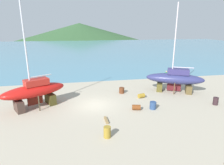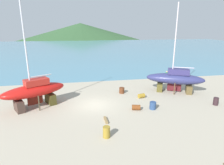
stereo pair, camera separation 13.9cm
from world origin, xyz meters
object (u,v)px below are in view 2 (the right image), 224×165
(worker, at_px, (166,76))
(barrel_ochre, at_px, (216,101))
(barrel_by_slipway, at_px, (136,107))
(barrel_rust_far, at_px, (106,132))
(barrel_rust_near, at_px, (122,90))
(barrel_tipped_right, at_px, (153,106))
(sailboat_small_center, at_px, (175,79))
(barrel_blue_faded, at_px, (141,96))
(sailboat_mid_port, at_px, (34,91))

(worker, distance_m, barrel_ochre, 9.82)
(barrel_by_slipway, distance_m, barrel_rust_far, 5.94)
(worker, height_order, barrel_rust_near, worker)
(worker, xyz_separation_m, barrel_tipped_right, (-6.04, -9.52, -0.49))
(sailboat_small_center, bearing_deg, barrel_rust_near, 20.02)
(barrel_rust_near, bearing_deg, barrel_by_slipway, -87.16)
(barrel_tipped_right, height_order, barrel_ochre, barrel_ochre)
(worker, bearing_deg, barrel_by_slipway, 0.78)
(barrel_by_slipway, bearing_deg, sailboat_small_center, 34.90)
(barrel_tipped_right, bearing_deg, barrel_rust_far, -141.54)
(barrel_ochre, bearing_deg, barrel_rust_near, 148.44)
(worker, relative_size, barrel_blue_faded, 2.23)
(barrel_tipped_right, xyz_separation_m, barrel_by_slipway, (-1.77, 0.11, -0.12))
(sailboat_small_center, height_order, barrel_blue_faded, sailboat_small_center)
(sailboat_small_center, relative_size, barrel_rust_far, 12.18)
(barrel_ochre, height_order, barrel_by_slipway, barrel_ochre)
(sailboat_mid_port, relative_size, barrel_ochre, 12.79)
(worker, bearing_deg, barrel_rust_far, 0.67)
(sailboat_small_center, height_order, barrel_tipped_right, sailboat_small_center)
(barrel_blue_faded, distance_m, barrel_rust_far, 9.54)
(sailboat_small_center, relative_size, barrel_by_slipway, 13.18)
(barrel_blue_faded, relative_size, barrel_rust_near, 1.01)
(barrel_ochre, distance_m, barrel_rust_far, 13.48)
(sailboat_mid_port, distance_m, barrel_rust_near, 10.51)
(barrel_rust_near, bearing_deg, worker, 26.66)
(barrel_blue_faded, bearing_deg, sailboat_mid_port, -177.32)
(barrel_by_slipway, bearing_deg, sailboat_mid_port, 165.38)
(barrel_tipped_right, distance_m, barrel_ochre, 7.22)
(sailboat_mid_port, bearing_deg, barrel_ochre, 142.59)
(barrel_by_slipway, xyz_separation_m, barrel_rust_near, (-0.27, 5.36, 0.10))
(barrel_rust_far, bearing_deg, barrel_ochre, 18.25)
(barrel_tipped_right, xyz_separation_m, barrel_ochre, (7.22, -0.22, 0.03))
(barrel_blue_faded, xyz_separation_m, barrel_by_slipway, (-1.68, -3.26, 0.01))
(sailboat_mid_port, xyz_separation_m, barrel_ochre, (19.32, -3.02, -1.39))
(barrel_tipped_right, bearing_deg, worker, 57.61)
(worker, distance_m, barrel_rust_far, 18.18)
(barrel_by_slipway, relative_size, barrel_rust_far, 0.92)
(barrel_by_slipway, bearing_deg, barrel_rust_near, 92.84)
(barrel_rust_near, bearing_deg, barrel_rust_far, -109.72)
(barrel_ochre, bearing_deg, sailboat_mid_port, 171.12)
(sailboat_small_center, relative_size, worker, 6.52)
(barrel_by_slipway, relative_size, barrel_rust_near, 1.12)
(sailboat_mid_port, height_order, worker, sailboat_mid_port)
(sailboat_small_center, distance_m, barrel_tipped_right, 6.95)
(sailboat_small_center, height_order, barrel_rust_near, sailboat_small_center)
(barrel_by_slipway, bearing_deg, barrel_ochre, -2.07)
(barrel_rust_near, bearing_deg, barrel_blue_faded, -47.29)
(sailboat_mid_port, bearing_deg, barrel_blue_faded, 154.15)
(barrel_rust_far, bearing_deg, barrel_by_slipway, 49.99)
(barrel_rust_near, bearing_deg, barrel_ochre, -31.56)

